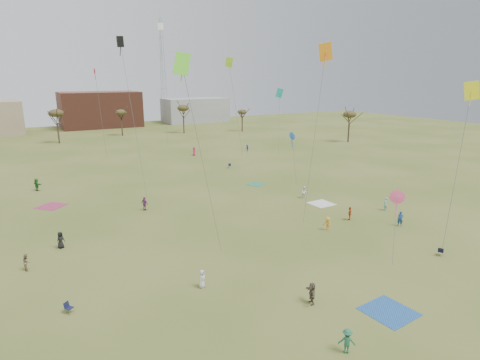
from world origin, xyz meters
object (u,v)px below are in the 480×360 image
camp_chair_center (441,253)px  flyer_near_right (400,219)px  radio_tower (163,71)px  camp_chair_right (229,167)px  flyer_near_left (202,279)px  spectator_fore_a (350,213)px  camp_chair_left (69,310)px  flyer_near_center (347,341)px

camp_chair_center → flyer_near_right: bearing=-49.3°
radio_tower → camp_chair_right: bearing=-101.1°
flyer_near_left → flyer_near_right: flyer_near_right is taller
flyer_near_right → spectator_fore_a: (-3.67, 4.48, -0.06)m
spectator_fore_a → camp_chair_left: size_ratio=1.96×
flyer_near_left → radio_tower: radio_tower is taller
camp_chair_right → flyer_near_center: bearing=-69.1°
camp_chair_right → radio_tower: bearing=119.9°
flyer_near_left → spectator_fore_a: bearing=-27.7°
flyer_near_right → flyer_near_center: bearing=-96.8°
flyer_near_left → camp_chair_center: flyer_near_left is taller
spectator_fore_a → camp_chair_right: 32.96m
camp_chair_center → flyer_near_center: bearing=82.0°
flyer_near_center → flyer_near_right: 25.53m
radio_tower → flyer_near_right: bearing=-96.4°
camp_chair_center → camp_chair_right: (0.23, 44.90, 0.00)m
flyer_near_left → spectator_fore_a: size_ratio=0.93×
spectator_fore_a → camp_chair_center: 11.98m
spectator_fore_a → camp_chair_left: spectator_fore_a is taller
spectator_fore_a → camp_chair_right: (0.76, 32.95, -0.59)m
flyer_near_left → flyer_near_center: bearing=-111.8°
flyer_near_right → spectator_fore_a: flyer_near_right is taller
flyer_near_right → camp_chair_right: (-2.91, 37.42, -0.65)m
flyer_near_center → flyer_near_right: (21.57, 13.66, 0.06)m
spectator_fore_a → camp_chair_center: spectator_fore_a is taller
camp_chair_left → radio_tower: (50.25, 122.90, 18.95)m
spectator_fore_a → camp_chair_left: 33.09m
flyer_near_left → radio_tower: bearing=29.3°
flyer_near_center → camp_chair_right: size_ratio=1.94×
flyer_near_right → spectator_fore_a: size_ratio=1.07×
flyer_near_center → spectator_fore_a: spectator_fore_a is taller
flyer_near_left → camp_chair_left: flyer_near_left is taller
flyer_near_center → camp_chair_right: bearing=-71.2°
spectator_fore_a → camp_chair_left: (-32.76, -4.63, -0.59)m
flyer_near_center → camp_chair_right: 54.39m
flyer_near_right → camp_chair_left: flyer_near_right is taller
flyer_near_right → camp_chair_right: size_ratio=2.09×
flyer_near_center → camp_chair_left: 20.09m
flyer_near_center → camp_chair_left: flyer_near_center is taller
flyer_near_left → camp_chair_center: 23.81m
flyer_near_center → radio_tower: (35.39, 136.41, 18.36)m
flyer_near_center → spectator_fore_a: bearing=-95.7°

